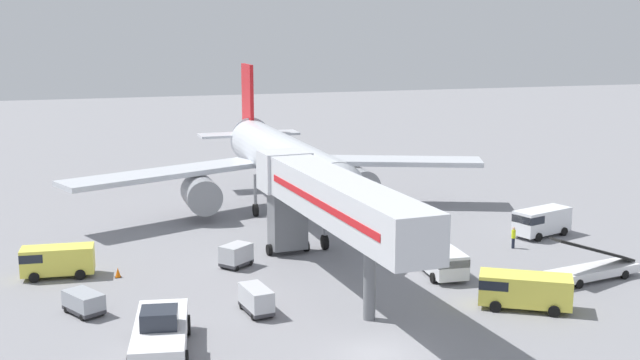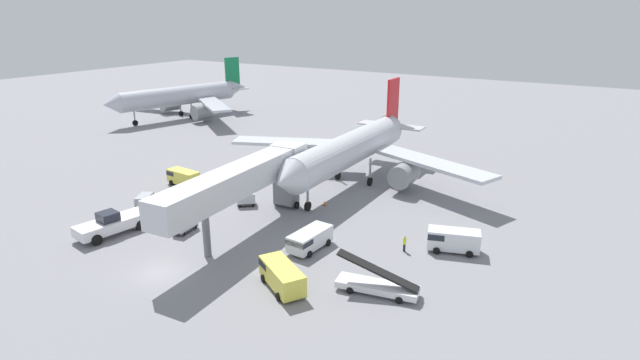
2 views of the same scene
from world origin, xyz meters
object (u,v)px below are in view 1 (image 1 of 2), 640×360
(baggage_cart_mid_center, at_px, (236,255))
(baggage_cart_rear_right, at_px, (256,299))
(service_van_outer_left, at_px, (441,260))
(safety_cone_bravo, at_px, (326,237))
(service_van_rear_left, at_px, (522,289))
(baggage_cart_far_left, at_px, (84,302))
(service_van_far_right, at_px, (541,221))
(belt_loader_truck, at_px, (592,269))
(airplane_at_gate, at_px, (283,162))
(safety_cone_alpha, at_px, (118,273))
(pushback_tug, at_px, (160,333))
(service_van_near_left, at_px, (56,260))
(ground_crew_worker_foreground, at_px, (513,237))
(jet_bridge, at_px, (328,199))

(baggage_cart_mid_center, bearing_deg, baggage_cart_rear_right, -93.98)
(service_van_outer_left, height_order, safety_cone_bravo, service_van_outer_left)
(service_van_rear_left, xyz_separation_m, baggage_cart_far_left, (-24.74, 6.57, -0.44))
(baggage_cart_far_left, height_order, safety_cone_bravo, baggage_cart_far_left)
(service_van_far_right, distance_m, baggage_cart_mid_center, 24.58)
(belt_loader_truck, relative_size, service_van_far_right, 1.34)
(belt_loader_truck, bearing_deg, airplane_at_gate, 122.27)
(belt_loader_truck, height_order, service_van_rear_left, belt_loader_truck)
(service_van_far_right, relative_size, safety_cone_bravo, 9.03)
(safety_cone_alpha, relative_size, safety_cone_bravo, 1.15)
(pushback_tug, distance_m, service_van_far_right, 34.36)
(pushback_tug, height_order, baggage_cart_mid_center, pushback_tug)
(baggage_cart_rear_right, xyz_separation_m, baggage_cart_far_left, (-9.57, 2.78, -0.13))
(baggage_cart_rear_right, bearing_deg, service_van_rear_left, -14.04)
(baggage_cart_mid_center, bearing_deg, service_van_near_left, 173.87)
(airplane_at_gate, bearing_deg, baggage_cart_rear_right, -108.17)
(airplane_at_gate, relative_size, service_van_rear_left, 6.78)
(service_van_rear_left, relative_size, baggage_cart_mid_center, 2.21)
(service_van_far_right, height_order, ground_crew_worker_foreground, service_van_far_right)
(safety_cone_alpha, distance_m, safety_cone_bravo, 16.64)
(pushback_tug, distance_m, baggage_cart_far_left, 8.02)
(service_van_near_left, distance_m, ground_crew_worker_foreground, 32.68)
(jet_bridge, bearing_deg, baggage_cart_far_left, -177.07)
(pushback_tug, distance_m, belt_loader_truck, 28.59)
(baggage_cart_rear_right, bearing_deg, pushback_tug, -143.68)
(service_van_far_right, height_order, baggage_cart_rear_right, service_van_far_right)
(service_van_near_left, bearing_deg, safety_cone_bravo, 10.12)
(safety_cone_bravo, bearing_deg, service_van_near_left, -169.88)
(airplane_at_gate, height_order, jet_bridge, airplane_at_gate)
(safety_cone_bravo, bearing_deg, service_van_outer_left, -66.21)
(airplane_at_gate, bearing_deg, baggage_cart_far_left, -130.21)
(airplane_at_gate, relative_size, baggage_cart_mid_center, 14.98)
(pushback_tug, xyz_separation_m, baggage_cart_mid_center, (6.57, 13.58, -0.29))
(airplane_at_gate, bearing_deg, safety_cone_alpha, -137.07)
(airplane_at_gate, relative_size, safety_cone_bravo, 65.78)
(pushback_tug, height_order, ground_crew_worker_foreground, pushback_tug)
(service_van_outer_left, distance_m, safety_cone_alpha, 21.46)
(service_van_rear_left, distance_m, safety_cone_alpha, 25.98)
(service_van_far_right, relative_size, service_van_near_left, 1.10)
(airplane_at_gate, xyz_separation_m, pushback_tug, (-13.49, -27.40, -3.57))
(service_van_far_right, distance_m, baggage_cart_far_left, 35.55)
(jet_bridge, xyz_separation_m, belt_loader_truck, (16.92, -3.98, -4.90))
(service_van_far_right, xyz_separation_m, service_van_rear_left, (-10.03, -14.00, -0.06))
(service_van_outer_left, bearing_deg, airplane_at_gate, 106.30)
(jet_bridge, xyz_separation_m, safety_cone_alpha, (-12.78, 5.66, -5.34))
(jet_bridge, height_order, safety_cone_bravo, jet_bridge)
(baggage_cart_far_left, xyz_separation_m, ground_crew_worker_foreground, (30.93, 4.99, 0.13))
(ground_crew_worker_foreground, bearing_deg, service_van_outer_left, -151.25)
(service_van_far_right, bearing_deg, ground_crew_worker_foreground, -147.57)
(service_van_near_left, relative_size, baggage_cart_mid_center, 1.88)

